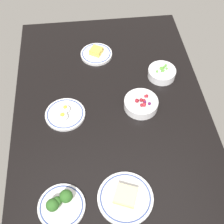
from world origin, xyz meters
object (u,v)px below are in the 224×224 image
bowl_peas (162,73)px  plate_eggs (65,114)px  plate_cheese (96,54)px  bowl_berries (141,103)px  plate_broccoli (61,204)px  plate_sandwich (125,197)px

bowl_peas → plate_eggs: 55.47cm
plate_eggs → plate_cheese: 44.82cm
bowl_berries → bowl_peas: size_ratio=1.14×
plate_broccoli → plate_cheese: bearing=166.5°
bowl_berries → plate_eggs: bowl_berries is taller
plate_sandwich → plate_eggs: plate_eggs is taller
bowl_peas → plate_cheese: size_ratio=0.83×
bowl_peas → plate_eggs: size_ratio=0.76×
bowl_peas → plate_cheese: bearing=-121.5°
bowl_berries → plate_eggs: size_ratio=0.86×
plate_eggs → bowl_berries: bearing=91.7°
bowl_berries → plate_broccoli: (45.94, -39.26, -0.09)cm
bowl_berries → bowl_peas: 24.20cm
bowl_berries → plate_eggs: (1.12, -37.09, -1.48)cm
bowl_peas → plate_broccoli: 84.60cm
plate_sandwich → plate_cheese: (-85.26, -4.67, 0.07)cm
plate_broccoli → plate_eggs: bearing=177.2°
bowl_berries → plate_broccoli: bearing=-40.5°
plate_cheese → plate_eggs: bearing=-24.3°
plate_sandwich → plate_cheese: bearing=-176.9°
plate_sandwich → plate_broccoli: size_ratio=1.20×
bowl_berries → plate_cheese: size_ratio=0.94×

